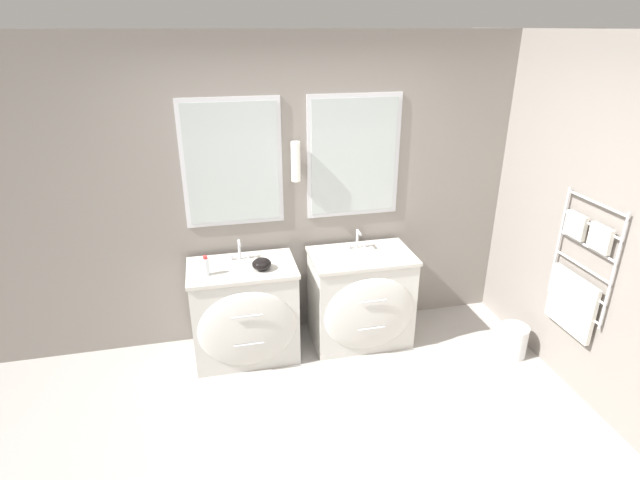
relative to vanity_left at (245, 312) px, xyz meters
The scene contains 10 objects.
ground_plane 1.49m from the vanity_left, 68.38° to the right, with size 16.00×16.00×0.00m, color #9E9993.
wall_back 1.10m from the vanity_left, 36.15° to the left, with size 5.43×0.16×2.60m.
wall_right 2.68m from the vanity_left, 13.11° to the right, with size 0.13×3.51×2.60m.
vanity_left is the anchor object (origin of this frame).
vanity_right 1.01m from the vanity_left, ahead, with size 0.87×0.61×0.84m.
faucet_left 0.52m from the vanity_left, 90.00° to the left, with size 0.17×0.11×0.17m.
faucet_right 1.14m from the vanity_left, ahead, with size 0.17×0.11×0.17m.
toiletry_bottle 0.56m from the vanity_left, 168.70° to the right, with size 0.05×0.05×0.16m.
amenity_bowl 0.48m from the vanity_left, 18.86° to the right, with size 0.15×0.15×0.09m.
waste_bin 2.29m from the vanity_left, 12.67° to the right, with size 0.24×0.24×0.28m.
Camera 1 is at (-0.71, -2.29, 2.62)m, focal length 28.00 mm.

